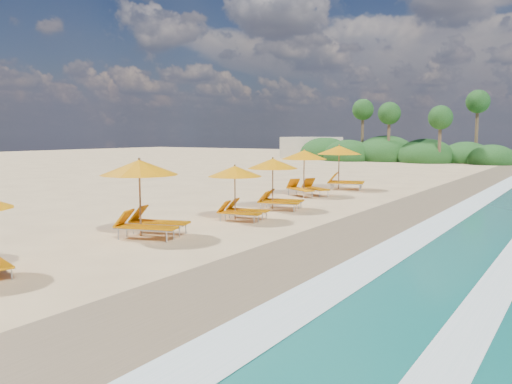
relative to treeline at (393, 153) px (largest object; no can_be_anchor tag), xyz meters
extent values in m
plane|color=tan|center=(9.94, -45.51, -1.00)|extent=(160.00, 160.00, 0.00)
cube|color=#7D674A|center=(13.94, -45.51, -0.99)|extent=(4.00, 160.00, 0.01)
cube|color=white|center=(15.44, -45.51, -0.97)|extent=(1.20, 160.00, 0.01)
cylinder|color=olive|center=(7.92, -49.22, 0.22)|extent=(0.06, 0.06, 2.42)
cone|color=orange|center=(7.92, -49.22, 1.22)|extent=(3.13, 3.13, 0.49)
sphere|color=olive|center=(7.92, -49.22, 1.49)|extent=(0.09, 0.09, 0.09)
cylinder|color=olive|center=(8.60, -44.93, 0.02)|extent=(0.05, 0.05, 2.03)
cone|color=orange|center=(8.60, -44.93, 0.86)|extent=(2.44, 2.44, 0.41)
sphere|color=olive|center=(8.60, -44.93, 1.09)|extent=(0.07, 0.07, 0.07)
cylinder|color=olive|center=(8.35, -41.71, 0.09)|extent=(0.05, 0.05, 2.17)
cone|color=orange|center=(8.35, -41.71, 0.99)|extent=(2.74, 2.74, 0.44)
sphere|color=olive|center=(8.35, -41.71, 1.24)|extent=(0.08, 0.08, 0.08)
cylinder|color=olive|center=(7.13, -36.44, 0.19)|extent=(0.06, 0.06, 2.36)
cone|color=orange|center=(7.13, -36.44, 1.17)|extent=(3.34, 3.34, 0.47)
sphere|color=olive|center=(7.13, -36.44, 1.43)|extent=(0.08, 0.08, 0.08)
cylinder|color=olive|center=(7.37, -32.46, 0.27)|extent=(0.06, 0.06, 2.53)
cone|color=orange|center=(7.37, -32.46, 1.32)|extent=(3.27, 3.27, 0.51)
sphere|color=olive|center=(7.37, -32.46, 1.60)|extent=(0.09, 0.09, 0.09)
ellipsoid|color=#163D14|center=(3.94, -0.51, -0.37)|extent=(6.40, 6.40, 4.16)
ellipsoid|color=#163D14|center=(-1.06, 0.49, -0.29)|extent=(7.20, 7.20, 4.68)
ellipsoid|color=#163D14|center=(-5.06, -1.51, -0.41)|extent=(6.00, 6.00, 3.90)
ellipsoid|color=#163D14|center=(7.94, 1.49, -0.45)|extent=(5.60, 5.60, 3.64)
ellipsoid|color=#163D14|center=(-9.06, 0.49, -0.35)|extent=(6.60, 6.60, 4.29)
ellipsoid|color=#163D14|center=(10.94, -0.51, -0.51)|extent=(5.00, 5.00, 3.25)
cylinder|color=brown|center=(5.94, -2.51, 1.50)|extent=(0.36, 0.36, 5.00)
sphere|color=#163D14|center=(5.94, -2.51, 4.00)|extent=(2.60, 2.60, 2.60)
cylinder|color=brown|center=(-0.06, -1.51, 1.80)|extent=(0.36, 0.36, 5.60)
sphere|color=#163D14|center=(-0.06, -1.51, 4.60)|extent=(2.60, 2.60, 2.60)
cylinder|color=brown|center=(-4.06, 0.49, 2.10)|extent=(0.36, 0.36, 6.20)
sphere|color=#163D14|center=(-4.06, 0.49, 5.20)|extent=(2.60, 2.60, 2.60)
cylinder|color=brown|center=(8.94, 1.49, 2.40)|extent=(0.36, 0.36, 6.80)
sphere|color=#163D14|center=(8.94, 1.49, 5.80)|extent=(2.60, 2.60, 2.60)
cube|color=beige|center=(-12.06, 2.49, 0.40)|extent=(7.00, 5.00, 2.80)
camera|label=1|loc=(20.00, -61.15, 2.29)|focal=36.73mm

